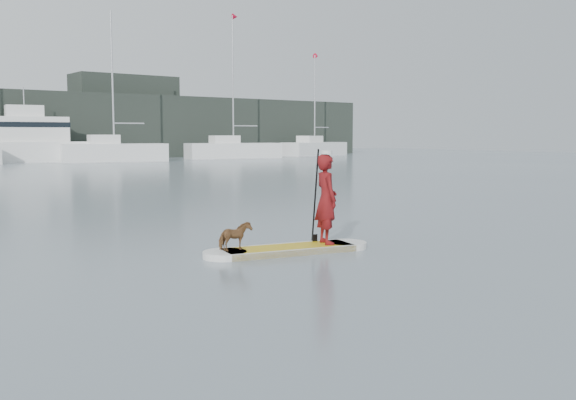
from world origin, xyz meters
TOP-DOWN VIEW (x-y plane):
  - ground at (0.00, 0.00)m, footprint 140.00×140.00m
  - paddleboard at (-0.81, 2.90)m, footprint 3.23×1.38m
  - paddler at (-0.03, 2.71)m, footprint 0.59×0.73m
  - white_cap at (-0.03, 2.71)m, footprint 0.22×0.22m
  - dog at (-1.84, 3.14)m, footprint 0.63×0.31m
  - paddle at (-0.03, 3.04)m, footprint 0.10×0.30m
  - sailboat_e at (12.73, 44.38)m, footprint 8.80×4.31m
  - sailboat_f at (24.71, 44.88)m, footprint 9.30×4.42m
  - motor_yacht_a at (7.67, 47.30)m, footprint 10.40×4.65m
  - shore_building_east at (18.00, 54.00)m, footprint 10.00×4.00m
  - sailboat_g at (35.92, 46.31)m, footprint 8.59×4.21m

SIDE VIEW (x-z plane):
  - ground at x=0.00m, z-range 0.00..0.00m
  - paddleboard at x=-0.81m, z-range 0.00..0.12m
  - dog at x=-1.84m, z-range 0.12..0.64m
  - paddle at x=-0.03m, z-range -0.20..1.80m
  - sailboat_g at x=35.92m, z-range -4.51..6.25m
  - sailboat_e at x=12.73m, z-range -5.24..6.99m
  - sailboat_f at x=24.71m, z-range -5.80..7.61m
  - paddler at x=-0.03m, z-range 0.12..1.85m
  - motor_yacht_a at x=7.67m, z-range -1.32..4.70m
  - white_cap at x=-0.03m, z-range 1.85..1.92m
  - shore_building_east at x=18.00m, z-range 0.00..8.00m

